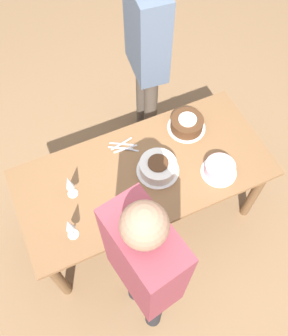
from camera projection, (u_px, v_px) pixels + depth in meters
ground_plane at (144, 215)px, 3.11m from camera, size 12.00×12.00×0.00m
dining_table at (144, 180)px, 2.57m from camera, size 1.70×0.78×0.73m
cake_center_white at (158, 167)px, 2.44m from camera, size 0.28×0.28×0.10m
cake_front_chocolate at (187, 124)px, 2.62m from camera, size 0.27×0.27×0.10m
cake_back_decorated at (220, 169)px, 2.44m from camera, size 0.24×0.24×0.09m
wine_glass_near at (69, 226)px, 2.14m from camera, size 0.07×0.07×0.21m
wine_glass_far at (69, 183)px, 2.28m from camera, size 0.07×0.07×0.21m
fork_pile at (123, 147)px, 2.57m from camera, size 0.19×0.15×0.02m
napkin_stack at (135, 210)px, 2.33m from camera, size 0.17×0.16×0.02m
person_cutting at (147, 47)px, 2.68m from camera, size 0.26×0.42×1.67m
person_watching at (144, 268)px, 1.86m from camera, size 0.29×0.43×1.70m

